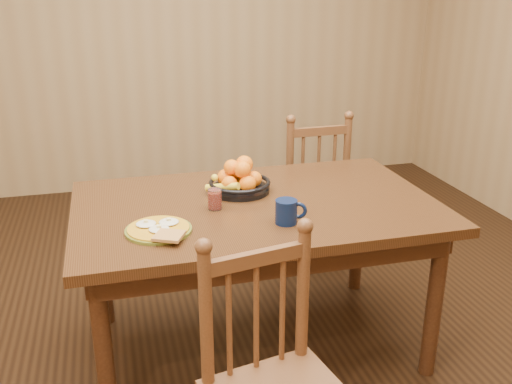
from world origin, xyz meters
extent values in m
cube|color=black|center=(0.00, 0.00, 0.00)|extent=(4.50, 5.00, 0.01)
cube|color=olive|center=(0.00, 2.50, 1.35)|extent=(4.50, 0.01, 2.70)
cube|color=black|center=(0.00, 0.00, 0.73)|extent=(1.60, 1.00, 0.04)
cube|color=black|center=(0.00, 0.42, 0.65)|extent=(1.40, 0.04, 0.10)
cube|color=black|center=(0.00, -0.42, 0.65)|extent=(1.40, 0.04, 0.10)
cube|color=black|center=(0.72, 0.00, 0.65)|extent=(0.04, 0.84, 0.10)
cube|color=black|center=(-0.72, 0.00, 0.65)|extent=(0.04, 0.84, 0.10)
cylinder|color=black|center=(-0.70, -0.40, 0.35)|extent=(0.07, 0.07, 0.70)
cylinder|color=black|center=(0.70, -0.40, 0.35)|extent=(0.07, 0.07, 0.70)
cylinder|color=black|center=(-0.70, 0.40, 0.35)|extent=(0.07, 0.07, 0.70)
cylinder|color=black|center=(0.70, 0.40, 0.35)|extent=(0.07, 0.07, 0.70)
cube|color=#472B15|center=(0.55, 0.86, 0.44)|extent=(0.44, 0.43, 0.04)
cylinder|color=#472B15|center=(0.72, 1.04, 0.21)|extent=(0.04, 0.04, 0.42)
cylinder|color=#472B15|center=(0.37, 1.03, 0.21)|extent=(0.04, 0.04, 0.42)
cylinder|color=#472B15|center=(0.73, 0.70, 0.21)|extent=(0.04, 0.04, 0.42)
cylinder|color=#472B15|center=(0.38, 0.69, 0.21)|extent=(0.04, 0.04, 0.42)
cylinder|color=#472B15|center=(0.73, 0.68, 0.70)|extent=(0.04, 0.04, 0.51)
cylinder|color=#472B15|center=(0.38, 0.67, 0.70)|extent=(0.04, 0.04, 0.51)
cylinder|color=#472B15|center=(0.56, 0.68, 0.65)|extent=(0.02, 0.02, 0.39)
cube|color=#472B15|center=(0.56, 0.68, 0.88)|extent=(0.36, 0.04, 0.05)
cylinder|color=#472B15|center=(-0.37, -0.77, 0.69)|extent=(0.04, 0.04, 0.50)
cylinder|color=#472B15|center=(-0.02, -0.71, 0.69)|extent=(0.04, 0.04, 0.50)
cylinder|color=#472B15|center=(-0.19, -0.74, 0.64)|extent=(0.02, 0.02, 0.39)
cube|color=#472B15|center=(-0.19, -0.74, 0.86)|extent=(0.35, 0.09, 0.05)
cylinder|color=#59601E|center=(-0.45, -0.21, 0.76)|extent=(0.26, 0.26, 0.01)
cylinder|color=#BE8518|center=(-0.45, -0.21, 0.76)|extent=(0.24, 0.24, 0.01)
ellipsoid|color=silver|center=(-0.50, -0.17, 0.77)|extent=(0.08, 0.08, 0.01)
cube|color=#F2E08C|center=(-0.50, -0.17, 0.79)|extent=(0.02, 0.02, 0.01)
ellipsoid|color=silver|center=(-0.41, -0.18, 0.77)|extent=(0.08, 0.08, 0.01)
cube|color=#F2E08C|center=(-0.41, -0.18, 0.79)|extent=(0.02, 0.02, 0.01)
ellipsoid|color=silver|center=(-0.45, -0.24, 0.77)|extent=(0.08, 0.08, 0.01)
cube|color=#F2E08C|center=(-0.45, -0.24, 0.79)|extent=(0.02, 0.02, 0.01)
cube|color=brown|center=(-0.42, -0.31, 0.78)|extent=(0.14, 0.14, 0.01)
cube|color=silver|center=(-0.47, -0.22, 0.75)|extent=(0.04, 0.14, 0.00)
cube|color=silver|center=(-0.46, -0.13, 0.75)|extent=(0.03, 0.05, 0.00)
cube|color=silver|center=(-0.46, -0.30, 0.75)|extent=(0.06, 0.11, 0.00)
ellipsoid|color=silver|center=(-0.47, -0.22, 0.76)|extent=(0.03, 0.04, 0.01)
cylinder|color=#091432|center=(0.06, -0.25, 0.80)|extent=(0.09, 0.09, 0.10)
torus|color=#091432|center=(0.11, -0.25, 0.80)|extent=(0.07, 0.04, 0.07)
cylinder|color=black|center=(0.06, -0.25, 0.85)|extent=(0.08, 0.08, 0.00)
cylinder|color=silver|center=(-0.19, -0.03, 0.80)|extent=(0.06, 0.06, 0.09)
cylinder|color=maroon|center=(-0.19, -0.03, 0.79)|extent=(0.05, 0.05, 0.07)
cylinder|color=black|center=(-0.04, 0.16, 0.76)|extent=(0.28, 0.28, 0.02)
torus|color=black|center=(-0.04, 0.16, 0.80)|extent=(0.29, 0.29, 0.02)
cylinder|color=black|center=(-0.04, 0.16, 0.75)|extent=(0.10, 0.10, 0.01)
sphere|color=orange|center=(0.03, 0.16, 0.81)|extent=(0.07, 0.07, 0.07)
sphere|color=orange|center=(-0.02, 0.22, 0.81)|extent=(0.08, 0.08, 0.08)
sphere|color=orange|center=(-0.09, 0.20, 0.81)|extent=(0.08, 0.08, 0.08)
sphere|color=orange|center=(-0.09, 0.11, 0.81)|extent=(0.07, 0.07, 0.07)
sphere|color=orange|center=(-0.02, 0.09, 0.81)|extent=(0.08, 0.08, 0.08)
sphere|color=orange|center=(-0.01, 0.19, 0.87)|extent=(0.08, 0.08, 0.08)
sphere|color=orange|center=(-0.07, 0.17, 0.87)|extent=(0.07, 0.07, 0.07)
sphere|color=orange|center=(-0.03, 0.12, 0.87)|extent=(0.08, 0.08, 0.08)
cylinder|color=yellow|center=(-0.13, 0.12, 0.80)|extent=(0.10, 0.17, 0.07)
camera|label=1|loc=(-0.60, -2.29, 1.68)|focal=40.00mm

